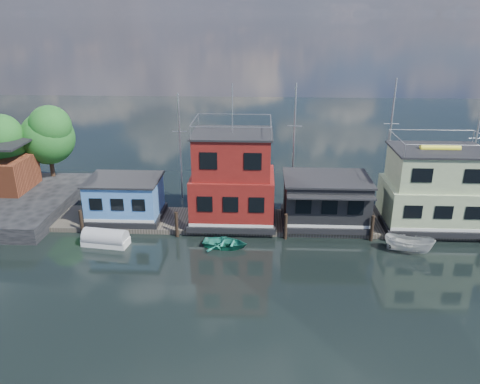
# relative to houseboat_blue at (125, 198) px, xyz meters

# --- Properties ---
(ground) EXTENTS (160.00, 160.00, 0.00)m
(ground) POSITION_rel_houseboat_blue_xyz_m (18.00, -12.00, -2.21)
(ground) COLOR black
(ground) RESTS_ON ground
(dock) EXTENTS (48.00, 5.00, 0.40)m
(dock) POSITION_rel_houseboat_blue_xyz_m (18.00, 0.00, -2.01)
(dock) COLOR #595147
(dock) RESTS_ON ground
(houseboat_blue) EXTENTS (6.40, 4.90, 3.66)m
(houseboat_blue) POSITION_rel_houseboat_blue_xyz_m (0.00, 0.00, 0.00)
(houseboat_blue) COLOR black
(houseboat_blue) RESTS_ON dock
(houseboat_red) EXTENTS (7.40, 5.90, 11.86)m
(houseboat_red) POSITION_rel_houseboat_blue_xyz_m (9.50, 0.00, 1.90)
(houseboat_red) COLOR black
(houseboat_red) RESTS_ON dock
(houseboat_dark) EXTENTS (7.40, 6.10, 4.06)m
(houseboat_dark) POSITION_rel_houseboat_blue_xyz_m (17.50, -0.02, 0.21)
(houseboat_dark) COLOR black
(houseboat_dark) RESTS_ON dock
(houseboat_green) EXTENTS (8.40, 5.90, 7.03)m
(houseboat_green) POSITION_rel_houseboat_blue_xyz_m (26.50, 0.00, 1.34)
(houseboat_green) COLOR black
(houseboat_green) RESTS_ON dock
(pilings) EXTENTS (42.28, 0.28, 2.20)m
(pilings) POSITION_rel_houseboat_blue_xyz_m (17.67, -2.80, -1.11)
(pilings) COLOR #2D2116
(pilings) RESTS_ON ground
(background_masts) EXTENTS (36.40, 0.16, 12.00)m
(background_masts) POSITION_rel_houseboat_blue_xyz_m (22.76, 6.00, 3.35)
(background_masts) COLOR silver
(background_masts) RESTS_ON ground
(shore) EXTENTS (12.40, 15.72, 8.24)m
(shore) POSITION_rel_houseboat_blue_xyz_m (-12.67, 3.86, 1.39)
(shore) COLOR black
(shore) RESTS_ON ground
(dinghy_teal) EXTENTS (3.87, 3.00, 0.74)m
(dinghy_teal) POSITION_rel_houseboat_blue_xyz_m (9.16, -4.54, -1.84)
(dinghy_teal) COLOR #258972
(dinghy_teal) RESTS_ON ground
(tarp_runabout) EXTENTS (3.82, 1.95, 1.48)m
(tarp_runabout) POSITION_rel_houseboat_blue_xyz_m (-0.45, -4.62, -1.65)
(tarp_runabout) COLOR white
(tarp_runabout) RESTS_ON ground
(motorboat) EXTENTS (3.99, 2.55, 1.44)m
(motorboat) POSITION_rel_houseboat_blue_xyz_m (23.46, -4.74, -1.48)
(motorboat) COLOR silver
(motorboat) RESTS_ON ground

